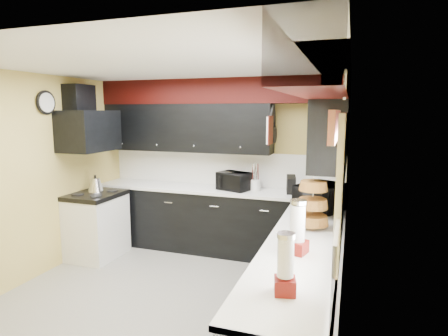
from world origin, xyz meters
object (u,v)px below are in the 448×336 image
object	(u,v)px
utensil_crock	(255,185)
kettle	(95,185)
toaster_oven	(234,181)
knife_block	(291,185)
microwave	(320,198)

from	to	relation	value
utensil_crock	kettle	world-z (taller)	kettle
utensil_crock	kettle	distance (m)	2.26
toaster_oven	kettle	size ratio (longest dim) A/B	2.05
toaster_oven	knife_block	distance (m)	0.81
toaster_oven	microwave	world-z (taller)	microwave
knife_block	kettle	distance (m)	2.73
toaster_oven	knife_block	xyz separation A→B (m)	(0.81, -0.02, -0.00)
microwave	kettle	world-z (taller)	microwave
knife_block	microwave	bearing A→B (deg)	-73.95
utensil_crock	knife_block	bearing A→B (deg)	-10.41
toaster_oven	knife_block	size ratio (longest dim) A/B	1.75
toaster_oven	utensil_crock	size ratio (longest dim) A/B	2.87
microwave	kettle	distance (m)	3.11
microwave	kettle	size ratio (longest dim) A/B	2.64
kettle	toaster_oven	bearing A→B (deg)	19.24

